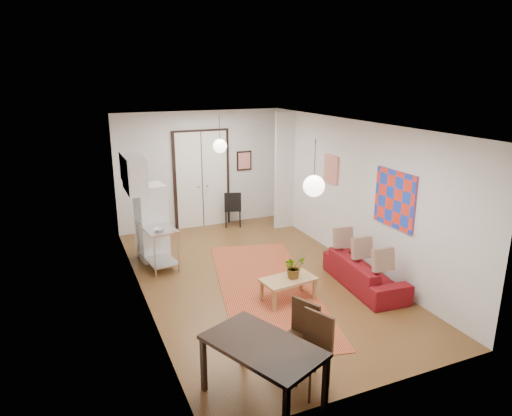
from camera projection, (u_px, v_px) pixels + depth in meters
name	position (u px, v px, depth m)	size (l,w,h in m)	color
floor	(257.00, 278.00, 8.69)	(7.00, 7.00, 0.00)	brown
ceiling	(257.00, 125.00, 7.87)	(4.20, 7.00, 0.02)	silver
wall_back	(201.00, 170.00, 11.37)	(4.20, 0.02, 2.90)	silver
wall_front	(378.00, 283.00, 5.19)	(4.20, 0.02, 2.90)	silver
wall_left	(139.00, 219.00, 7.48)	(0.02, 7.00, 2.90)	silver
wall_right	(353.00, 194.00, 9.08)	(0.02, 7.00, 2.90)	silver
double_doors	(202.00, 180.00, 11.40)	(1.44, 0.06, 2.50)	white
stub_partition	(285.00, 171.00, 11.23)	(0.50, 0.10, 2.90)	silver
wall_cabinet	(134.00, 174.00, 8.75)	(0.35, 1.00, 0.70)	white
painting_popart	(395.00, 199.00, 7.91)	(0.05, 1.00, 1.00)	red
painting_abstract	(331.00, 169.00, 9.67)	(0.05, 0.50, 0.60)	#EDE4C6
poster_back	(244.00, 161.00, 11.73)	(0.40, 0.03, 0.50)	red
print_left	(122.00, 167.00, 9.12)	(0.03, 0.44, 0.54)	#97663F
pendant_back	(220.00, 146.00, 9.82)	(0.30, 0.30, 0.80)	silver
pendant_front	(314.00, 186.00, 6.29)	(0.30, 0.30, 0.80)	silver
kilim_rug	(267.00, 288.00, 8.27)	(1.64, 4.37, 0.01)	#C55631
sofa	(365.00, 272.00, 8.28)	(0.74, 1.89, 0.55)	maroon
coffee_table	(288.00, 281.00, 7.74)	(0.97, 0.61, 0.41)	tan
potted_plant	(294.00, 267.00, 7.71)	(0.31, 0.36, 0.40)	#3B6C30
kitchen_counter	(157.00, 241.00, 9.12)	(0.70, 1.17, 0.85)	silver
bowl	(159.00, 229.00, 8.76)	(0.20, 0.20, 0.05)	beige
soap_bottle	(151.00, 219.00, 9.20)	(0.08, 0.08, 0.18)	teal
fridge	(152.00, 222.00, 9.43)	(0.56, 0.56, 1.59)	white
dining_table	(263.00, 351.00, 5.23)	(1.28, 1.59, 0.77)	black
dining_chair_near	(292.00, 332.00, 5.86)	(0.59, 0.71, 0.95)	#392112
dining_chair_far	(304.00, 345.00, 5.58)	(0.59, 0.71, 0.95)	#392112
black_side_chair	(232.00, 205.00, 11.66)	(0.54, 0.55, 0.92)	black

